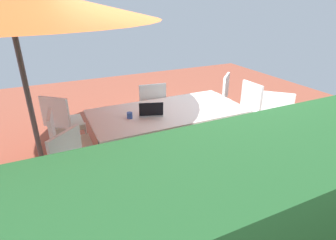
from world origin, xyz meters
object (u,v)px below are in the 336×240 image
at_px(chair_southwest, 217,97).
at_px(laptop, 151,112).
at_px(patio_umbrella, 7,3).
at_px(dining_table, 168,113).
at_px(cup, 130,115).
at_px(chair_east, 67,143).
at_px(chair_northwest, 275,124).
at_px(chair_northeast, 80,172).
at_px(chair_southeast, 64,122).
at_px(chair_south, 151,106).
at_px(chair_west, 243,109).

xyz_separation_m(chair_southwest, laptop, (1.61, 0.74, 0.25)).
bearing_deg(patio_umbrella, dining_table, 177.86).
relative_size(patio_umbrella, cup, 37.94).
bearing_deg(chair_east, patio_umbrella, 81.98).
height_order(chair_northwest, chair_east, same).
distance_m(dining_table, chair_northwest, 1.56).
bearing_deg(laptop, chair_northeast, 50.00).
bearing_deg(chair_southeast, cup, 178.13).
xyz_separation_m(chair_southeast, chair_east, (0.03, 0.72, 0.00)).
distance_m(chair_northwest, cup, 2.10).
xyz_separation_m(chair_south, chair_northeast, (1.38, 1.45, 0.00)).
height_order(dining_table, patio_umbrella, patio_umbrella).
relative_size(chair_northeast, cup, 12.17).
distance_m(dining_table, patio_umbrella, 2.26).
xyz_separation_m(chair_south, chair_west, (-1.32, 0.77, 0.00)).
bearing_deg(chair_west, patio_umbrella, -93.64).
relative_size(chair_southwest, chair_east, 1.00).
height_order(chair_northeast, cup, chair_northeast).
xyz_separation_m(dining_table, patio_umbrella, (1.72, -0.06, 1.47)).
height_order(dining_table, cup, cup).
xyz_separation_m(chair_northeast, laptop, (-1.07, -0.64, 0.25)).
distance_m(patio_umbrella, chair_southeast, 1.78).
bearing_deg(patio_umbrella, chair_east, 166.63).
height_order(chair_southwest, laptop, chair_southwest).
height_order(chair_southeast, chair_southwest, same).
xyz_separation_m(dining_table, chair_east, (1.40, 0.01, -0.16)).
relative_size(patio_umbrella, chair_northeast, 3.12).
bearing_deg(chair_southwest, chair_northeast, -16.36).
bearing_deg(chair_east, chair_south, -56.94).
relative_size(chair_south, laptop, 2.56).
bearing_deg(dining_table, chair_west, 178.84).
height_order(chair_northwest, laptop, chair_northwest).
height_order(chair_southeast, chair_west, same).
height_order(chair_northwest, chair_northeast, same).
height_order(chair_southwest, cup, chair_southwest).
distance_m(patio_umbrella, chair_southwest, 3.51).
bearing_deg(chair_northeast, chair_southwest, -14.21).
height_order(chair_south, laptop, chair_south).
xyz_separation_m(patio_umbrella, cup, (-1.14, 0.10, -1.38)).
xyz_separation_m(dining_table, chair_northeast, (1.35, 0.71, -0.16)).
distance_m(chair_northeast, cup, 1.05).
distance_m(patio_umbrella, laptop, 1.99).
bearing_deg(chair_northeast, chair_southeast, 49.00).
xyz_separation_m(patio_umbrella, laptop, (-1.44, 0.13, -1.37)).
xyz_separation_m(chair_northwest, cup, (1.98, -0.65, 0.24)).
relative_size(dining_table, laptop, 5.69).
xyz_separation_m(laptop, cup, (0.29, -0.03, -0.01)).
distance_m(dining_table, chair_east, 1.41).
xyz_separation_m(dining_table, cup, (0.58, 0.03, 0.09)).
bearing_deg(patio_umbrella, chair_northwest, 166.58).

